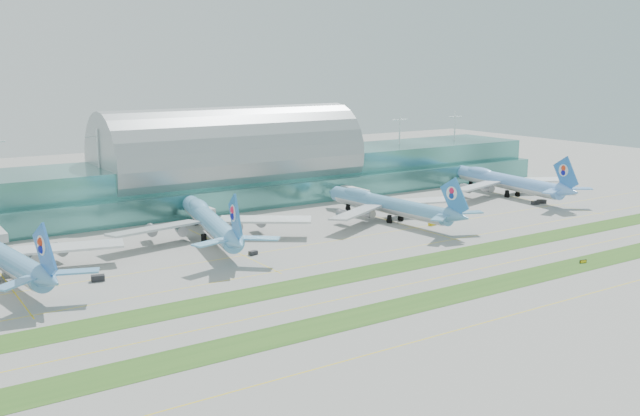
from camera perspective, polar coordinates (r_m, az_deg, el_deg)
ground at (r=226.41m, az=7.69°, el=-4.54°), size 700.00×700.00×0.00m
terminal at (r=329.32m, az=-7.08°, el=3.02°), size 340.00×69.10×36.00m
grass_strip_near at (r=207.06m, az=12.79°, el=-6.25°), size 420.00×12.00×0.08m
grass_strip_far at (r=227.85m, az=7.36°, el=-4.42°), size 420.00×12.00×0.08m
taxiline_a at (r=194.56m, az=17.06°, el=-7.64°), size 420.00×0.35×0.01m
taxiline_b at (r=216.51m, az=10.12°, el=-5.36°), size 420.00×0.35×0.01m
taxiline_c at (r=239.75m, az=4.87°, el=-3.57°), size 420.00×0.35×0.01m
taxiline_d at (r=256.82m, az=1.84°, el=-2.52°), size 420.00×0.35×0.01m
airliner_a at (r=230.56m, az=-24.21°, el=-3.37°), size 71.90×82.29×22.68m
airliner_b at (r=257.88m, az=-8.81°, el=-0.97°), size 72.42×83.35×23.13m
airliner_c at (r=288.50m, az=5.41°, el=0.35°), size 69.47×79.18×21.78m
airliner_d at (r=353.60m, az=14.65°, el=2.14°), size 73.61×83.97×23.11m
gse_b at (r=217.75m, az=-17.35°, el=-5.37°), size 4.18×2.98×1.80m
gse_c at (r=236.95m, az=-5.37°, el=-3.60°), size 3.16×2.25×1.34m
gse_d at (r=254.87m, az=-7.33°, el=-2.55°), size 3.91×2.37×1.45m
gse_e at (r=282.33m, az=8.98°, el=-1.25°), size 3.66×2.16×1.26m
gse_f at (r=296.27m, az=9.72°, el=-0.68°), size 3.30×1.87×1.19m
gse_g at (r=334.22m, az=16.85°, el=0.40°), size 3.79×2.14×1.64m
gse_h at (r=338.16m, az=17.31°, el=0.50°), size 4.32×3.27×1.68m
taxiway_sign_east at (r=241.28m, az=20.30°, el=-4.03°), size 2.58×0.85×1.10m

